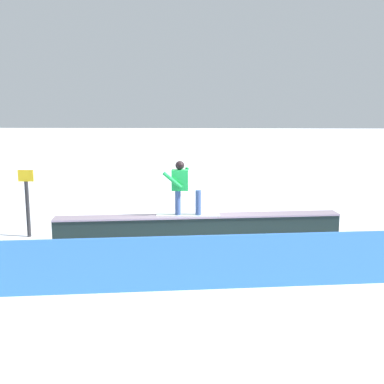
# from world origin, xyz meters

# --- Properties ---
(ground_plane) EXTENTS (120.00, 120.00, 0.00)m
(ground_plane) POSITION_xyz_m (0.00, 0.00, 0.00)
(ground_plane) COLOR white
(grind_box) EXTENTS (7.11, 1.41, 0.70)m
(grind_box) POSITION_xyz_m (0.00, 0.00, 0.32)
(grind_box) COLOR black
(grind_box) RESTS_ON ground_plane
(snowboarder) EXTENTS (1.59, 0.43, 1.36)m
(snowboarder) POSITION_xyz_m (0.40, 0.04, 1.44)
(snowboarder) COLOR silver
(snowboarder) RESTS_ON grind_box
(safety_fence) EXTENTS (13.04, 1.76, 1.04)m
(safety_fence) POSITION_xyz_m (0.00, 3.12, 0.52)
(safety_fence) COLOR #3577E3
(safety_fence) RESTS_ON ground_plane
(trail_marker) EXTENTS (0.40, 0.10, 1.76)m
(trail_marker) POSITION_xyz_m (4.46, -0.39, 0.95)
(trail_marker) COLOR #262628
(trail_marker) RESTS_ON ground_plane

